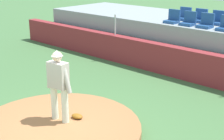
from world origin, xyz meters
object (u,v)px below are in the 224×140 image
at_px(stadium_chair_2, 206,23).
at_px(baseball, 64,108).
at_px(stadium_chair_5, 200,18).
at_px(stadium_chair_0, 173,19).
at_px(stadium_chair_4, 184,16).
at_px(pitcher, 58,81).
at_px(stadium_chair_1, 189,21).
at_px(fielding_glove, 77,116).
at_px(stadium_chair_6, 217,20).

bearing_deg(stadium_chair_2, baseball, 81.23).
bearing_deg(stadium_chair_5, stadium_chair_0, 52.04).
xyz_separation_m(stadium_chair_2, stadium_chair_4, (-1.40, 0.90, 0.00)).
distance_m(pitcher, stadium_chair_4, 7.15).
relative_size(pitcher, stadium_chair_2, 3.48).
bearing_deg(pitcher, stadium_chair_1, 83.91).
height_order(stadium_chair_4, stadium_chair_5, same).
bearing_deg(stadium_chair_0, pitcher, 98.19).
xyz_separation_m(fielding_glove, stadium_chair_0, (-1.12, 5.85, 1.55)).
bearing_deg(stadium_chair_0, baseball, 94.85).
bearing_deg(stadium_chair_1, stadium_chair_4, -51.45).
bearing_deg(stadium_chair_0, fielding_glove, 100.79).
bearing_deg(stadium_chair_5, fielding_glove, 93.78).
distance_m(pitcher, stadium_chair_1, 6.19).
xyz_separation_m(stadium_chair_2, stadium_chair_5, (-0.70, 0.88, 0.00)).
height_order(stadium_chair_0, stadium_chair_1, same).
xyz_separation_m(baseball, stadium_chair_5, (0.18, 6.61, 1.57)).
bearing_deg(fielding_glove, pitcher, -135.02).
bearing_deg(fielding_glove, stadium_chair_6, 76.77).
bearing_deg(stadium_chair_5, stadium_chair_6, 179.40).
bearing_deg(stadium_chair_1, stadium_chair_2, -179.38).
bearing_deg(stadium_chair_5, stadium_chair_2, 128.50).
distance_m(stadium_chair_4, stadium_chair_6, 1.41).
relative_size(stadium_chair_2, stadium_chair_4, 1.00).
bearing_deg(stadium_chair_2, stadium_chair_0, -0.80).
relative_size(pitcher, stadium_chair_1, 3.48).
relative_size(stadium_chair_0, stadium_chair_1, 1.00).
relative_size(pitcher, baseball, 23.52).
distance_m(baseball, stadium_chair_2, 6.01).
relative_size(baseball, stadium_chair_2, 0.15).
distance_m(fielding_glove, stadium_chair_0, 6.16).
relative_size(stadium_chair_0, stadium_chair_2, 1.00).
relative_size(stadium_chair_4, stadium_chair_6, 1.00).
distance_m(stadium_chair_2, stadium_chair_5, 1.13).
height_order(fielding_glove, stadium_chair_1, stadium_chair_1).
bearing_deg(baseball, stadium_chair_4, 94.44).
xyz_separation_m(baseball, stadium_chair_4, (-0.51, 6.63, 1.57)).
distance_m(pitcher, stadium_chair_6, 7.08).
height_order(pitcher, stadium_chair_4, stadium_chair_4).
bearing_deg(stadium_chair_0, stadium_chair_4, -88.24).
bearing_deg(pitcher, stadium_chair_5, 83.87).
xyz_separation_m(stadium_chair_1, stadium_chair_2, (0.68, 0.01, 0.00)).
height_order(stadium_chair_1, stadium_chair_2, same).
bearing_deg(stadium_chair_0, stadium_chair_1, 177.81).
distance_m(baseball, stadium_chair_0, 5.98).
bearing_deg(baseball, stadium_chair_5, 88.40).
bearing_deg(stadium_chair_2, pitcher, 85.54).
distance_m(stadium_chair_0, stadium_chair_4, 0.88).
height_order(stadium_chair_0, stadium_chair_6, same).
distance_m(pitcher, stadium_chair_5, 7.08).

